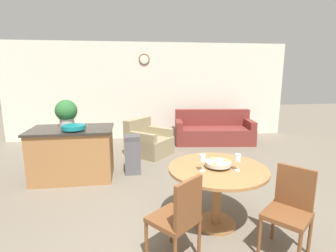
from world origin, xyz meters
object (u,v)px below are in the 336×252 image
(dining_table, at_px, (217,181))
(dining_chair_near_left, at_px, (179,216))
(kitchen_island, at_px, (73,153))
(teal_bowl, at_px, (74,127))
(dining_chair_near_right, at_px, (290,207))
(wine_glass_left, at_px, (202,159))
(wine_glass_right, at_px, (238,158))
(couch, at_px, (213,132))
(trash_bin, at_px, (133,154))
(potted_plant, at_px, (66,112))
(armchair, at_px, (148,142))
(fruit_bowl, at_px, (218,163))

(dining_table, bearing_deg, dining_chair_near_left, -134.84)
(kitchen_island, bearing_deg, teal_bowl, -65.20)
(dining_chair_near_right, height_order, wine_glass_left, wine_glass_left)
(wine_glass_right, distance_m, couch, 4.11)
(wine_glass_left, height_order, trash_bin, wine_glass_left)
(dining_chair_near_right, relative_size, potted_plant, 1.92)
(wine_glass_left, height_order, wine_glass_right, same)
(wine_glass_right, relative_size, armchair, 0.17)
(dining_table, xyz_separation_m, trash_bin, (-1.02, 1.90, -0.23))
(dining_chair_near_left, bearing_deg, dining_table, 5.03)
(trash_bin, bearing_deg, armchair, 72.12)
(kitchen_island, xyz_separation_m, teal_bowl, (0.08, -0.18, 0.52))
(dining_table, height_order, potted_plant, potted_plant)
(kitchen_island, bearing_deg, couch, 31.73)
(dining_chair_near_left, bearing_deg, couch, 27.94)
(teal_bowl, height_order, trash_bin, teal_bowl)
(wine_glass_right, bearing_deg, couch, 75.88)
(kitchen_island, bearing_deg, dining_table, -40.97)
(dining_chair_near_right, height_order, fruit_bowl, dining_chair_near_right)
(armchair, bearing_deg, couch, -26.41)
(potted_plant, bearing_deg, armchair, 33.84)
(dining_table, height_order, teal_bowl, teal_bowl)
(teal_bowl, xyz_separation_m, potted_plant, (-0.19, 0.38, 0.20))
(wine_glass_left, distance_m, kitchen_island, 2.68)
(fruit_bowl, xyz_separation_m, couch, (1.19, 3.82, -0.52))
(kitchen_island, height_order, armchair, kitchen_island)
(dining_chair_near_left, bearing_deg, fruit_bowl, 5.12)
(dining_table, distance_m, kitchen_island, 2.75)
(fruit_bowl, height_order, wine_glass_left, wine_glass_left)
(dining_table, height_order, couch, couch)
(dining_chair_near_right, distance_m, couch, 4.45)
(kitchen_island, distance_m, couch, 3.84)
(dining_table, relative_size, wine_glass_left, 6.01)
(wine_glass_right, height_order, trash_bin, wine_glass_right)
(dining_chair_near_right, bearing_deg, wine_glass_left, 17.66)
(kitchen_island, height_order, couch, kitchen_island)
(fruit_bowl, height_order, armchair, fruit_bowl)
(fruit_bowl, xyz_separation_m, kitchen_island, (-2.07, 1.80, -0.35))
(potted_plant, xyz_separation_m, trash_bin, (1.16, -0.10, -0.82))
(fruit_bowl, bearing_deg, armchair, 102.21)
(fruit_bowl, relative_size, couch, 0.15)
(dining_chair_near_right, bearing_deg, couch, -47.81)
(dining_table, height_order, kitchen_island, kitchen_island)
(dining_chair_near_left, xyz_separation_m, fruit_bowl, (0.59, 0.59, 0.30))
(kitchen_island, xyz_separation_m, armchair, (1.42, 1.22, -0.18))
(trash_bin, height_order, couch, couch)
(kitchen_island, relative_size, teal_bowl, 3.65)
(trash_bin, height_order, armchair, armchair)
(dining_table, relative_size, couch, 0.56)
(dining_chair_near_right, relative_size, fruit_bowl, 2.97)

